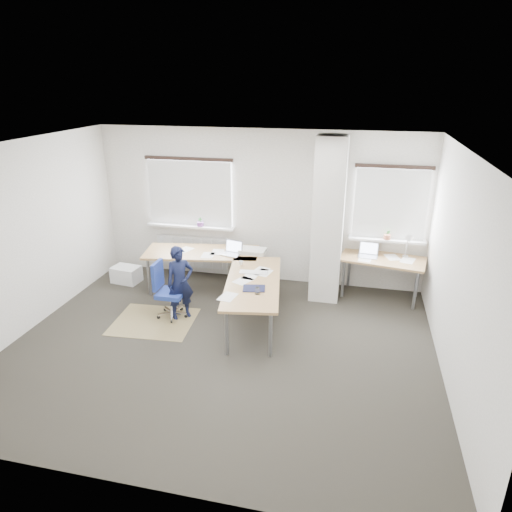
% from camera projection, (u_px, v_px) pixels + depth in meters
% --- Properties ---
extents(ground, '(6.00, 6.00, 0.00)m').
position_uv_depth(ground, '(221.00, 346.00, 6.56)').
color(ground, black).
rests_on(ground, ground).
extents(room_shell, '(6.04, 5.04, 2.82)m').
position_uv_depth(room_shell, '(240.00, 222.00, 6.30)').
color(room_shell, beige).
rests_on(room_shell, ground).
extents(floor_mat, '(1.31, 1.13, 0.01)m').
position_uv_depth(floor_mat, '(154.00, 321.00, 7.22)').
color(floor_mat, olive).
rests_on(floor_mat, ground).
extents(white_crate, '(0.54, 0.41, 0.30)m').
position_uv_depth(white_crate, '(126.00, 274.00, 8.59)').
color(white_crate, white).
rests_on(white_crate, ground).
extents(desk_main, '(2.78, 2.63, 0.96)m').
position_uv_depth(desk_main, '(228.00, 267.00, 7.52)').
color(desk_main, olive).
rests_on(desk_main, ground).
extents(desk_side, '(1.50, 0.93, 1.22)m').
position_uv_depth(desk_side, '(383.00, 261.00, 7.80)').
color(desk_side, olive).
rests_on(desk_side, ground).
extents(task_chair, '(0.51, 0.50, 0.93)m').
position_uv_depth(task_chair, '(170.00, 302.00, 7.30)').
color(task_chair, navy).
rests_on(task_chair, ground).
extents(person, '(0.52, 0.50, 1.20)m').
position_uv_depth(person, '(180.00, 283.00, 7.16)').
color(person, black).
rests_on(person, ground).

